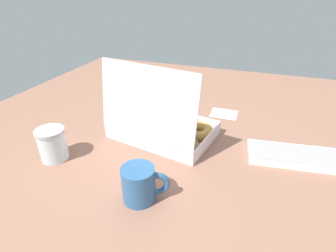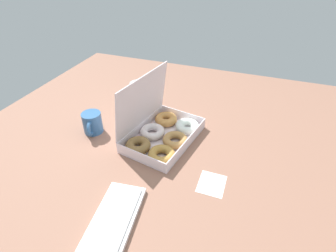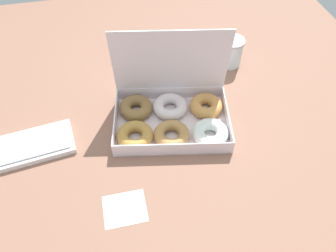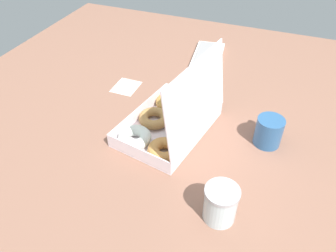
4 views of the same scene
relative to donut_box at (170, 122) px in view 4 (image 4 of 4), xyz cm
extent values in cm
cube|color=#8B5F4C|center=(-6.15, -2.93, -4.46)|extent=(180.00, 180.00, 2.00)
cube|color=white|center=(-0.23, -0.94, -3.26)|extent=(39.00, 29.83, 0.40)
cube|color=white|center=(-17.35, 2.26, -0.71)|extent=(4.76, 23.43, 4.70)
cube|color=white|center=(16.89, -4.15, -0.71)|extent=(4.76, 23.43, 4.70)
cube|color=white|center=(-2.38, -12.42, -0.71)|extent=(33.92, 6.73, 4.70)
cube|color=white|center=(1.92, 10.54, -0.71)|extent=(33.92, 6.73, 4.70)
cube|color=white|center=(1.67, 9.22, 13.41)|extent=(35.27, 9.89, 23.61)
torus|color=#B2833B|center=(-12.38, -4.66, -1.27)|extent=(14.62, 14.62, 3.56)
torus|color=#B07F45|center=(-1.52, -6.67, -1.27)|extent=(13.47, 13.47, 3.31)
torus|color=white|center=(10.01, -8.66, -1.27)|extent=(12.62, 12.62, 3.74)
torus|color=olive|center=(-10.30, 6.71, -1.27)|extent=(14.50, 14.50, 3.75)
torus|color=silver|center=(0.63, 4.82, -1.27)|extent=(15.54, 15.54, 3.44)
torus|color=#D5934A|center=(12.10, 2.55, -1.27)|extent=(11.97, 11.97, 3.79)
cube|color=white|center=(-49.05, -1.67, -2.56)|extent=(38.05, 17.19, 1.80)
cube|color=#9A9797|center=(-49.05, -1.67, -1.46)|extent=(34.87, 14.81, 0.40)
cylinder|color=#2D5B8D|center=(-5.54, 31.58, 1.37)|extent=(8.66, 8.66, 9.67)
torus|color=#2D5B8D|center=(-9.86, 29.90, 1.37)|extent=(7.06, 3.99, 6.97)
cylinder|color=black|center=(-5.54, 31.58, 4.47)|extent=(7.62, 7.62, 0.58)
cylinder|color=silver|center=(27.76, 24.22, 1.27)|extent=(8.51, 8.51, 9.47)
cylinder|color=#B2B2B7|center=(27.76, 24.22, 6.50)|extent=(8.94, 8.94, 1.00)
cube|color=white|center=(-18.61, -26.52, -3.39)|extent=(11.14, 9.48, 0.15)
camera|label=1|loc=(-29.81, 77.41, 46.64)|focal=28.00mm
camera|label=2|loc=(-85.28, -33.93, 68.84)|focal=28.00mm
camera|label=3|loc=(-16.04, -66.84, 75.40)|focal=35.00mm
camera|label=4|loc=(79.75, 30.27, 70.02)|focal=35.00mm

